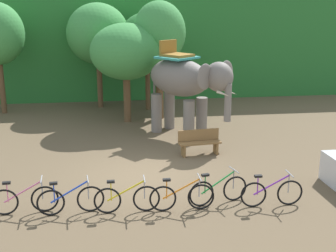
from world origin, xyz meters
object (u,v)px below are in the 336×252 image
tree_right (126,52)px  tree_center_right (159,34)px  tree_center_left (147,41)px  wooden_bench (199,141)px  bike_blue (71,200)px  bike_purple (272,193)px  bike_orange (182,197)px  bike_yellow (127,199)px  tree_center (98,34)px  bike_green (218,190)px  bike_pink (24,199)px  elephant (185,82)px

tree_right → tree_center_right: tree_center_right is taller
tree_center_left → wooden_bench: bearing=-80.6°
bike_blue → bike_purple: (5.25, -0.26, 0.00)m
bike_orange → wooden_bench: 4.52m
bike_blue → bike_yellow: size_ratio=1.00×
tree_center → bike_orange: (2.22, -12.27, -3.31)m
tree_right → bike_yellow: bearing=-92.8°
tree_center → bike_yellow: 12.67m
tree_center_left → bike_orange: size_ratio=2.79×
tree_right → bike_yellow: size_ratio=2.56×
tree_right → bike_green: (2.02, -8.93, -2.75)m
bike_pink → bike_yellow: same height
tree_center_right → bike_blue: tree_center_right is taller
bike_blue → bike_orange: 2.85m
bike_yellow → bike_purple: 3.82m
bike_green → bike_yellow: bearing=-175.1°
wooden_bench → elephant: bearing=93.0°
bike_yellow → bike_green: same height
wooden_bench → bike_purple: bearing=-76.3°
elephant → tree_center: bearing=121.5°
bike_yellow → tree_center: bearing=93.8°
elephant → bike_orange: elephant is taller
tree_center → tree_center_right: bearing=-44.1°
elephant → bike_purple: elephant is taller
tree_right → wooden_bench: size_ratio=2.85×
bike_yellow → bike_green: bearing=4.9°
elephant → bike_pink: 8.40m
tree_center → bike_blue: bearing=-93.0°
bike_orange → bike_yellow: bearing=177.0°
bike_green → bike_orange: bearing=-164.7°
tree_center_left → bike_pink: 12.23m
bike_pink → bike_yellow: 2.62m
tree_center_left → tree_right: bearing=-116.8°
bike_green → bike_purple: size_ratio=0.98×
bike_purple → bike_blue: bearing=177.2°
tree_center_left → bike_orange: bearing=-90.8°
tree_right → bike_orange: bearing=-83.9°
elephant → wooden_bench: 2.92m
tree_right → tree_center_right: (1.51, 0.39, 0.74)m
tree_center → bike_yellow: tree_center is taller
tree_center → bike_green: bearing=-74.8°
tree_right → bike_orange: size_ratio=2.56×
tree_center → bike_green: size_ratio=3.11×
bike_pink → tree_right: bearing=71.0°
elephant → bike_green: size_ratio=2.32×
tree_center_left → elephant: tree_center_left is taller
elephant → bike_purple: size_ratio=2.27×
tree_center_left → wooden_bench: (1.18, -7.15, -2.90)m
tree_center → tree_center_left: tree_center is taller
tree_center → elephant: size_ratio=1.34×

